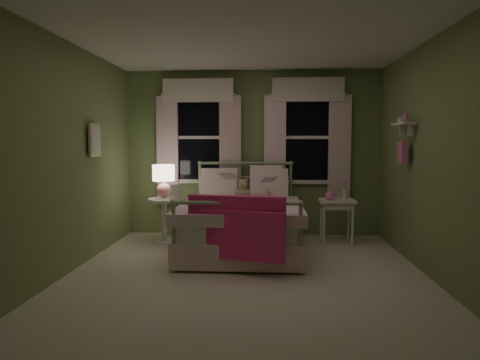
# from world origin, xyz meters

# --- Properties ---
(room_shell) EXTENTS (4.20, 4.20, 4.20)m
(room_shell) POSITION_xyz_m (0.00, 0.00, 1.30)
(room_shell) COLOR silver
(room_shell) RESTS_ON ground
(bed) EXTENTS (1.58, 2.04, 1.18)m
(bed) POSITION_xyz_m (-0.11, 0.98, 0.38)
(bed) COLOR white
(bed) RESTS_ON ground
(pink_throw) EXTENTS (1.10, 0.37, 0.71)m
(pink_throw) POSITION_xyz_m (-0.11, -0.03, 0.61)
(pink_throw) COLOR #E92D73
(pink_throw) RESTS_ON bed
(child_left) EXTENTS (0.33, 0.27, 0.79)m
(child_left) POSITION_xyz_m (-0.39, 1.41, 0.96)
(child_left) COLOR #F7D1DD
(child_left) RESTS_ON bed
(child_right) EXTENTS (0.44, 0.39, 0.73)m
(child_right) POSITION_xyz_m (0.17, 1.41, 0.94)
(child_right) COLOR #F7D1DD
(child_right) RESTS_ON bed
(book_left) EXTENTS (0.23, 0.18, 0.26)m
(book_left) POSITION_xyz_m (-0.39, 1.16, 0.96)
(book_left) COLOR beige
(book_left) RESTS_ON child_left
(book_right) EXTENTS (0.22, 0.17, 0.26)m
(book_right) POSITION_xyz_m (0.17, 1.16, 0.92)
(book_right) COLOR beige
(book_right) RESTS_ON child_right
(teddy_bear) EXTENTS (0.23, 0.19, 0.31)m
(teddy_bear) POSITION_xyz_m (-0.11, 1.26, 0.79)
(teddy_bear) COLOR tan
(teddy_bear) RESTS_ON bed
(nightstand_left) EXTENTS (0.46, 0.46, 0.65)m
(nightstand_left) POSITION_xyz_m (-1.28, 1.44, 0.42)
(nightstand_left) COLOR white
(nightstand_left) RESTS_ON ground
(table_lamp) EXTENTS (0.32, 0.32, 0.48)m
(table_lamp) POSITION_xyz_m (-1.28, 1.44, 0.95)
(table_lamp) COLOR pink
(table_lamp) RESTS_ON nightstand_left
(book_nightstand) EXTENTS (0.18, 0.24, 0.02)m
(book_nightstand) POSITION_xyz_m (-1.18, 1.36, 0.66)
(book_nightstand) COLOR beige
(book_nightstand) RESTS_ON nightstand_left
(nightstand_right) EXTENTS (0.50, 0.40, 0.64)m
(nightstand_right) POSITION_xyz_m (1.24, 1.49, 0.55)
(nightstand_right) COLOR white
(nightstand_right) RESTS_ON ground
(pink_toy) EXTENTS (0.14, 0.20, 0.14)m
(pink_toy) POSITION_xyz_m (1.14, 1.48, 0.71)
(pink_toy) COLOR pink
(pink_toy) RESTS_ON nightstand_right
(bud_vase) EXTENTS (0.06, 0.06, 0.28)m
(bud_vase) POSITION_xyz_m (1.36, 1.54, 0.79)
(bud_vase) COLOR white
(bud_vase) RESTS_ON nightstand_right
(window_left) EXTENTS (1.34, 0.13, 1.96)m
(window_left) POSITION_xyz_m (-0.85, 2.03, 1.62)
(window_left) COLOR black
(window_left) RESTS_ON room_shell
(window_right) EXTENTS (1.34, 0.13, 1.96)m
(window_right) POSITION_xyz_m (0.85, 2.03, 1.62)
(window_right) COLOR black
(window_right) RESTS_ON room_shell
(wall_shelf) EXTENTS (0.15, 0.50, 0.60)m
(wall_shelf) POSITION_xyz_m (1.90, 0.70, 1.52)
(wall_shelf) COLOR white
(wall_shelf) RESTS_ON room_shell
(framed_picture) EXTENTS (0.03, 0.32, 0.42)m
(framed_picture) POSITION_xyz_m (-1.95, 0.60, 1.50)
(framed_picture) COLOR beige
(framed_picture) RESTS_ON room_shell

